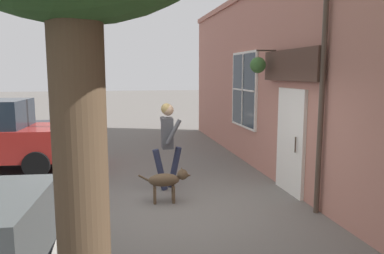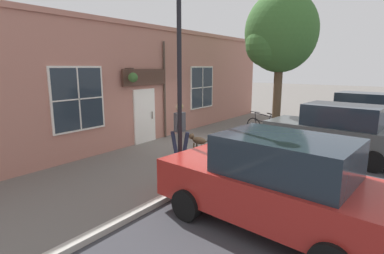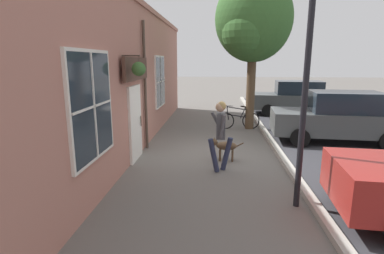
# 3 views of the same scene
# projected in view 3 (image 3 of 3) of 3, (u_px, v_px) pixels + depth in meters

# --- Properties ---
(ground_plane) EXTENTS (90.00, 90.00, 0.00)m
(ground_plane) POSITION_uv_depth(u_px,v_px,m) (212.00, 155.00, 8.99)
(ground_plane) COLOR #66605B
(storefront_facade) EXTENTS (0.95, 18.00, 4.53)m
(storefront_facade) POSITION_uv_depth(u_px,v_px,m) (133.00, 78.00, 8.67)
(storefront_facade) COLOR #B27566
(storefront_facade) RESTS_ON ground_plane
(pedestrian_walking) EXTENTS (0.64, 0.55, 1.79)m
(pedestrian_walking) POSITION_uv_depth(u_px,v_px,m) (221.00, 129.00, 7.44)
(pedestrian_walking) COLOR #282D47
(pedestrian_walking) RESTS_ON ground_plane
(dog_on_leash) EXTENTS (0.98, 0.31, 0.65)m
(dog_on_leash) POSITION_uv_depth(u_px,v_px,m) (224.00, 146.00, 8.39)
(dog_on_leash) COLOR brown
(dog_on_leash) RESTS_ON ground_plane
(street_tree_by_curb) EXTENTS (2.99, 2.70, 5.99)m
(street_tree_by_curb) POSITION_uv_depth(u_px,v_px,m) (252.00, 22.00, 11.51)
(street_tree_by_curb) COLOR brown
(street_tree_by_curb) RESTS_ON ground_plane
(leaning_bicycle) EXTENTS (1.74, 0.16, 1.00)m
(leaning_bicycle) POSITION_uv_depth(u_px,v_px,m) (238.00, 120.00, 12.37)
(leaning_bicycle) COLOR black
(leaning_bicycle) RESTS_ON ground_plane
(parked_car_mid_block) EXTENTS (4.43, 2.21, 1.75)m
(parked_car_mid_block) POSITION_uv_depth(u_px,v_px,m) (339.00, 117.00, 10.20)
(parked_car_mid_block) COLOR #474C4C
(parked_car_mid_block) RESTS_ON ground_plane
(parked_car_far_end) EXTENTS (4.43, 2.21, 1.75)m
(parked_car_far_end) POSITION_uv_depth(u_px,v_px,m) (295.00, 98.00, 15.56)
(parked_car_far_end) COLOR #474C4C
(parked_car_far_end) RESTS_ON ground_plane
(street_lamp) EXTENTS (0.32, 0.32, 5.15)m
(street_lamp) POSITION_uv_depth(u_px,v_px,m) (310.00, 26.00, 5.10)
(street_lamp) COLOR black
(street_lamp) RESTS_ON ground_plane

